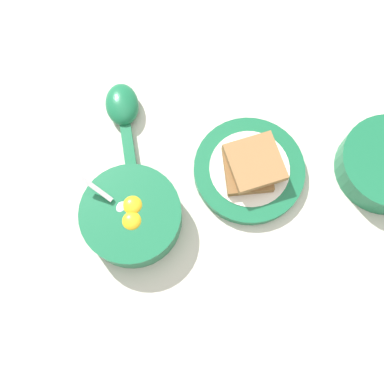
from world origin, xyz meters
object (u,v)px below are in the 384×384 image
object	(u,v)px
toast_plate	(249,170)
soup_spoon	(123,110)
toast_sandwich	(251,165)
egg_bowl	(132,216)

from	to	relation	value
toast_plate	soup_spoon	bearing A→B (deg)	94.89
toast_plate	soup_spoon	size ratio (longest dim) A/B	1.31
toast_sandwich	egg_bowl	bearing A→B (deg)	144.90
egg_bowl	toast_sandwich	xyz separation A→B (m)	(0.16, -0.11, 0.01)
toast_sandwich	soup_spoon	size ratio (longest dim) A/B	0.88
toast_plate	toast_sandwich	size ratio (longest dim) A/B	1.48
egg_bowl	toast_sandwich	bearing A→B (deg)	-35.10
egg_bowl	soup_spoon	distance (m)	0.18
egg_bowl	toast_plate	world-z (taller)	egg_bowl
egg_bowl	toast_plate	bearing A→B (deg)	-34.87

